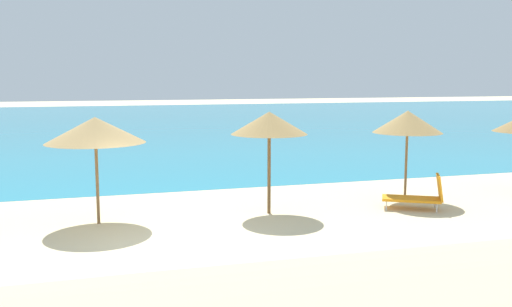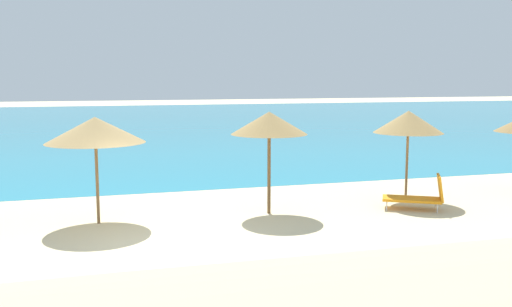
% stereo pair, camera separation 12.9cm
% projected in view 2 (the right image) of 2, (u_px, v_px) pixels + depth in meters
% --- Properties ---
extents(ground_plane, '(160.00, 160.00, 0.00)m').
position_uv_depth(ground_plane, '(167.00, 248.00, 11.66)').
color(ground_plane, beige).
extents(sea_water, '(160.00, 57.29, 0.01)m').
position_uv_depth(sea_water, '(112.00, 123.00, 44.45)').
color(sea_water, teal).
rests_on(sea_water, ground_plane).
extents(beach_umbrella_2, '(2.37, 2.37, 2.60)m').
position_uv_depth(beach_umbrella_2, '(95.00, 130.00, 13.39)').
color(beach_umbrella_2, brown).
rests_on(beach_umbrella_2, ground_plane).
extents(beach_umbrella_3, '(1.98, 1.98, 2.66)m').
position_uv_depth(beach_umbrella_3, '(269.00, 123.00, 14.39)').
color(beach_umbrella_3, brown).
rests_on(beach_umbrella_3, ground_plane).
extents(beach_umbrella_4, '(1.97, 1.97, 2.60)m').
position_uv_depth(beach_umbrella_4, '(408.00, 122.00, 15.91)').
color(beach_umbrella_4, brown).
rests_on(beach_umbrella_4, ground_plane).
extents(lounge_chair_1, '(1.70, 1.36, 0.97)m').
position_uv_depth(lounge_chair_1, '(419.00, 196.00, 15.06)').
color(lounge_chair_1, orange).
rests_on(lounge_chair_1, ground_plane).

